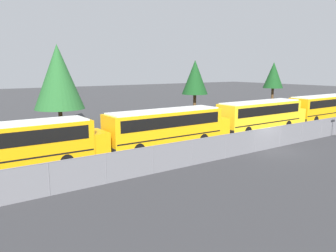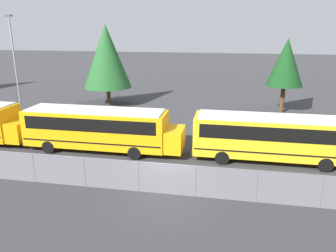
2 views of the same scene
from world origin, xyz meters
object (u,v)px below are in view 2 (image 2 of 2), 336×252
(light_pole, at_px, (15,63))
(tree_3, at_px, (107,56))
(school_bus_2, at_px, (99,127))
(school_bus_3, at_px, (276,135))
(tree_2, at_px, (286,63))

(light_pole, height_order, tree_3, light_pole)
(school_bus_2, height_order, school_bus_3, same)
(tree_2, bearing_deg, school_bus_3, -99.62)
(tree_3, bearing_deg, light_pole, -138.93)
(school_bus_3, distance_m, tree_2, 14.40)
(school_bus_2, xyz_separation_m, tree_2, (14.49, 14.07, 3.34))
(school_bus_3, relative_size, light_pole, 1.18)
(school_bus_2, xyz_separation_m, tree_3, (-4.54, 14.01, 3.68))
(school_bus_3, bearing_deg, tree_2, 80.38)
(tree_2, bearing_deg, tree_3, -179.81)
(light_pole, bearing_deg, tree_3, 41.07)
(school_bus_2, height_order, tree_3, tree_3)
(tree_2, height_order, tree_3, tree_3)
(school_bus_3, height_order, tree_3, tree_3)
(light_pole, bearing_deg, school_bus_3, -17.74)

